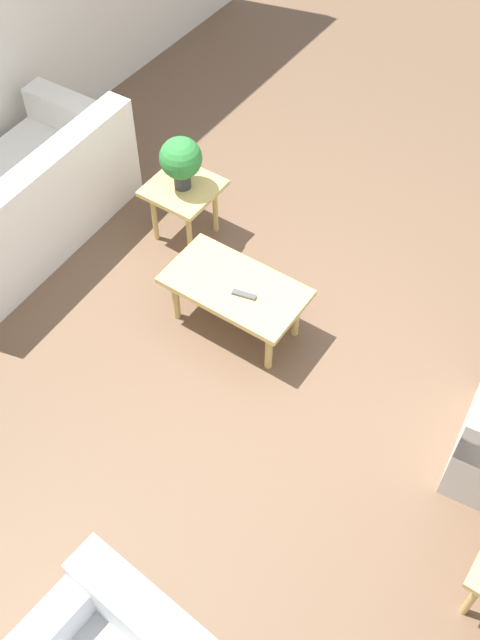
{
  "coord_description": "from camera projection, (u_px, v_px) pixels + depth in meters",
  "views": [
    {
      "loc": [
        -1.33,
        2.6,
        4.06
      ],
      "look_at": [
        0.25,
        0.29,
        0.55
      ],
      "focal_mm": 42.0,
      "sensor_mm": 36.0,
      "label": 1
    }
  ],
  "objects": [
    {
      "name": "remote_control",
      "position": [
        244.0,
        295.0,
        4.77
      ],
      "size": [
        0.16,
        0.08,
        0.02
      ],
      "color": "#4C4C51",
      "rests_on": "coffee_table"
    },
    {
      "name": "potted_plant",
      "position": [
        181.0,
        160.0,
        5.15
      ],
      "size": [
        0.3,
        0.3,
        0.4
      ],
      "color": "#333338",
      "rests_on": "side_table_plant"
    },
    {
      "name": "side_table_plant",
      "position": [
        184.0,
        194.0,
        5.4
      ],
      "size": [
        0.48,
        0.48,
        0.48
      ],
      "color": "tan",
      "rests_on": "ground_plane"
    },
    {
      "name": "coffee_table",
      "position": [
        235.0,
        290.0,
        4.88
      ],
      "size": [
        0.93,
        0.51,
        0.42
      ],
      "color": "tan",
      "rests_on": "ground_plane"
    },
    {
      "name": "sofa",
      "position": [
        16.0,
        207.0,
        5.43
      ],
      "size": [
        0.99,
        1.9,
        0.84
      ],
      "rotation": [
        0.0,
        0.0,
        1.61
      ],
      "color": "white",
      "rests_on": "ground_plane"
    },
    {
      "name": "ground_plane",
      "position": [
        296.0,
        360.0,
        4.97
      ],
      "size": [
        14.0,
        14.0,
        0.0
      ],
      "primitive_type": "plane",
      "color": "brown"
    }
  ]
}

